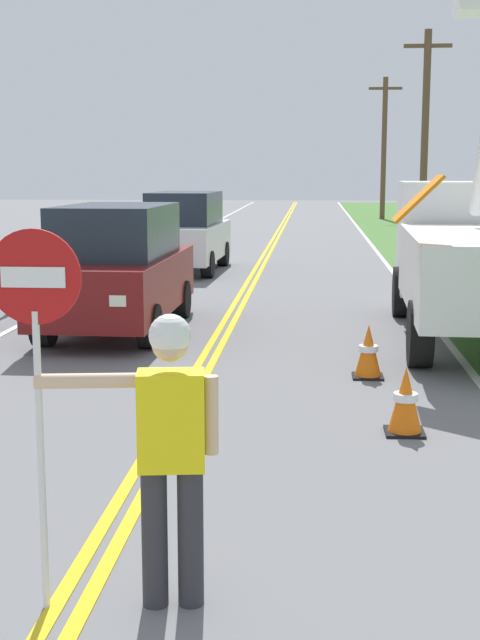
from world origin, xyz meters
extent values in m
cube|color=yellow|center=(-0.09, 20.00, 0.01)|extent=(0.11, 110.00, 0.01)
cube|color=yellow|center=(0.09, 20.00, 0.01)|extent=(0.11, 110.00, 0.01)
cube|color=silver|center=(3.60, 20.00, 0.01)|extent=(0.12, 110.00, 0.01)
cube|color=silver|center=(-3.60, 20.00, 0.01)|extent=(0.12, 110.00, 0.01)
cylinder|color=#2D2D33|center=(0.74, 4.44, 0.44)|extent=(0.16, 0.16, 0.88)
cylinder|color=#2D2D33|center=(0.52, 4.41, 0.44)|extent=(0.16, 0.16, 0.88)
cube|color=yellow|center=(0.63, 4.43, 1.18)|extent=(0.43, 0.29, 0.60)
cylinder|color=beige|center=(0.13, 4.36, 1.43)|extent=(0.61, 0.17, 0.09)
cylinder|color=beige|center=(0.87, 4.46, 1.21)|extent=(0.09, 0.09, 0.48)
sphere|color=beige|center=(0.63, 4.43, 1.65)|extent=(0.22, 0.22, 0.22)
sphere|color=white|center=(0.63, 4.43, 1.70)|extent=(0.25, 0.25, 0.25)
cylinder|color=silver|center=(-0.14, 4.32, 0.92)|extent=(0.04, 0.04, 1.85)
cylinder|color=#B71414|center=(-0.14, 4.32, 2.05)|extent=(0.56, 0.03, 0.56)
cube|color=white|center=(-0.14, 4.31, 2.05)|extent=(0.38, 0.01, 0.12)
cube|color=white|center=(4.15, 15.79, 1.46)|extent=(2.28, 2.19, 2.00)
cube|color=#1E2833|center=(4.20, 16.82, 1.76)|extent=(1.98, 0.14, 0.90)
cube|color=orange|center=(2.76, 10.60, 2.31)|extent=(0.63, 0.82, 0.59)
cylinder|color=black|center=(3.12, 15.64, 0.46)|extent=(0.36, 0.93, 0.92)
cylinder|color=black|center=(2.94, 11.35, 0.46)|extent=(0.36, 0.93, 0.92)
cube|color=maroon|center=(-1.76, 13.74, 0.80)|extent=(1.92, 4.63, 0.92)
cube|color=#1E2833|center=(-1.76, 13.74, 1.68)|extent=(1.67, 2.88, 0.84)
cube|color=#EAEACC|center=(-1.25, 11.45, 0.85)|extent=(0.24, 0.06, 0.16)
cube|color=#EAEACC|center=(-2.36, 11.47, 0.85)|extent=(0.24, 0.06, 0.16)
cylinder|color=black|center=(-0.97, 12.30, 0.34)|extent=(0.29, 0.68, 0.68)
cylinder|color=black|center=(-2.61, 12.33, 0.34)|extent=(0.29, 0.68, 0.68)
cylinder|color=black|center=(-0.92, 15.15, 0.34)|extent=(0.29, 0.68, 0.68)
cylinder|color=black|center=(-2.56, 15.18, 0.34)|extent=(0.29, 0.68, 0.68)
cube|color=silver|center=(-1.92, 22.66, 0.80)|extent=(2.00, 4.66, 0.92)
cube|color=#1E2833|center=(-1.92, 22.66, 1.68)|extent=(1.72, 2.91, 0.84)
cube|color=#EAEACC|center=(-1.45, 20.37, 0.85)|extent=(0.24, 0.07, 0.16)
cube|color=#EAEACC|center=(-2.55, 20.40, 0.85)|extent=(0.24, 0.07, 0.16)
cylinder|color=black|center=(-1.15, 21.21, 0.34)|extent=(0.30, 0.69, 0.68)
cylinder|color=black|center=(-2.79, 21.27, 0.34)|extent=(0.30, 0.69, 0.68)
cylinder|color=black|center=(-1.05, 24.06, 0.34)|extent=(0.30, 0.69, 0.68)
cylinder|color=black|center=(-2.69, 24.12, 0.34)|extent=(0.30, 0.69, 0.68)
cylinder|color=brown|center=(5.70, 34.25, 3.95)|extent=(0.28, 0.28, 7.89)
cube|color=brown|center=(5.70, 34.25, 7.29)|extent=(1.80, 0.14, 0.14)
cylinder|color=brown|center=(5.30, 49.04, 3.83)|extent=(0.28, 0.28, 7.66)
cube|color=brown|center=(5.30, 49.04, 7.06)|extent=(1.80, 0.14, 0.14)
cone|color=orange|center=(2.43, 8.19, 0.35)|extent=(0.36, 0.36, 0.70)
cylinder|color=white|center=(2.43, 8.19, 0.39)|extent=(0.25, 0.25, 0.08)
cube|color=black|center=(2.43, 8.19, 0.01)|extent=(0.40, 0.40, 0.03)
cone|color=orange|center=(2.20, 10.65, 0.35)|extent=(0.36, 0.36, 0.70)
cylinder|color=white|center=(2.20, 10.65, 0.39)|extent=(0.25, 0.25, 0.08)
cube|color=black|center=(2.20, 10.65, 0.01)|extent=(0.40, 0.40, 0.03)
cube|color=#9EA0A3|center=(-4.20, 16.43, 0.55)|extent=(0.06, 32.00, 0.32)
cube|color=#4C4C51|center=(-4.20, 15.29, 0.28)|extent=(0.10, 0.10, 0.55)
cube|color=#4C4C51|center=(-4.20, 17.57, 0.28)|extent=(0.10, 0.10, 0.55)
cube|color=#4C4C51|center=(-4.20, 19.86, 0.28)|extent=(0.10, 0.10, 0.55)
cube|color=#4C4C51|center=(-4.20, 22.14, 0.28)|extent=(0.10, 0.10, 0.55)
cube|color=#4C4C51|center=(-4.20, 24.43, 0.28)|extent=(0.10, 0.10, 0.55)
cube|color=#4C4C51|center=(-4.20, 26.71, 0.28)|extent=(0.10, 0.10, 0.55)
cube|color=#4C4C51|center=(-4.20, 29.00, 0.28)|extent=(0.10, 0.10, 0.55)
cube|color=#4C4C51|center=(-4.20, 31.29, 0.28)|extent=(0.10, 0.10, 0.55)
camera|label=1|loc=(1.46, -0.62, 2.66)|focal=49.50mm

